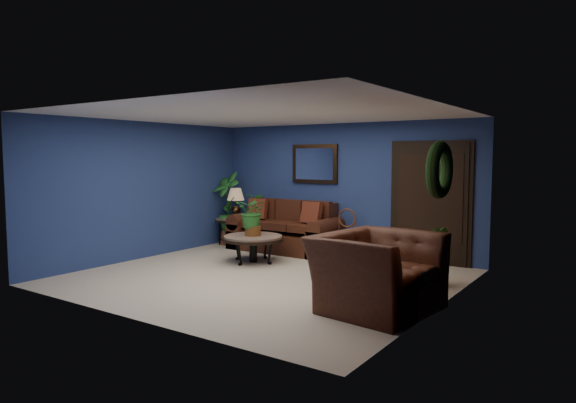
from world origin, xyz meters
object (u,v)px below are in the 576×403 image
Objects in this scene: sofa at (287,234)px; armchair at (377,272)px; coffee_table at (253,239)px; table_lamp at (236,199)px; side_chair at (345,230)px; end_table at (236,224)px.

armchair is at bearing -39.97° from sofa.
sofa is 2.03× the size of coffee_table.
table_lamp is 0.42× the size of armchair.
coffee_table is at bearing -83.03° from sofa.
sofa is at bearing 57.48° from armchair.
coffee_table is 1.73m from side_chair.
coffee_table is (0.16, -1.27, 0.08)m from sofa.
armchair is (4.45, -2.62, 0.03)m from end_table.
end_table is 0.44× the size of armchair.
sofa is 3.66× the size of table_lamp.
sofa is at bearing 177.75° from side_chair.
armchair is at bearing -24.71° from coffee_table.
coffee_table is 1.22× the size of side_chair.
table_lamp is 5.19m from armchair.
end_table is (-1.29, -0.03, 0.11)m from sofa.
sofa is 4.13m from armchair.
armchair is (3.01, -1.39, 0.05)m from coffee_table.
sofa reaches higher than armchair.
end_table is at bearing 177.77° from side_chair.
armchair reaches higher than end_table.
table_lamp is at bearing 0.00° from end_table.
sofa is 1.28m from coffee_table.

